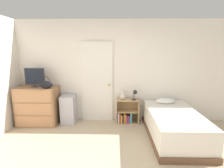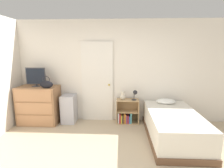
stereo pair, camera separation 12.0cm
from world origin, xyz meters
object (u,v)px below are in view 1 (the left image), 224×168
at_px(handbag, 46,85).
at_px(desk_lamp, 135,93).
at_px(storage_bin, 69,109).
at_px(bookshelf, 126,114).
at_px(bed, 173,125).
at_px(tv, 35,77).
at_px(dresser, 38,106).
at_px(teddy_bear, 123,96).

bearing_deg(handbag, desk_lamp, 7.26).
relative_size(storage_bin, bookshelf, 1.17).
bearing_deg(desk_lamp, bed, -43.90).
bearing_deg(bookshelf, desk_lamp, -11.86).
xyz_separation_m(tv, bookshelf, (2.21, 0.11, -0.95)).
bearing_deg(bookshelf, tv, -177.18).
relative_size(tv, bookshelf, 0.79).
bearing_deg(dresser, bed, -11.43).
bearing_deg(bed, desk_lamp, 136.10).
bearing_deg(dresser, storage_bin, 6.40).
height_order(dresser, storage_bin, dresser).
distance_m(teddy_bear, bed, 1.35).
xyz_separation_m(bookshelf, desk_lamp, (0.20, -0.04, 0.55)).
bearing_deg(tv, bed, -11.57).
bearing_deg(teddy_bear, storage_bin, -178.15).
bearing_deg(tv, bookshelf, 2.82).
relative_size(dresser, desk_lamp, 3.79).
bearing_deg(dresser, desk_lamp, 1.96).
height_order(teddy_bear, bed, teddy_bear).
xyz_separation_m(bookshelf, bed, (0.94, -0.75, 0.05)).
height_order(tv, bed, tv).
bearing_deg(bookshelf, dresser, -176.73).
xyz_separation_m(dresser, handbag, (0.30, -0.18, 0.57)).
height_order(handbag, bed, handbag).
bearing_deg(storage_bin, desk_lamp, -0.00).
relative_size(tv, handbag, 1.56).
relative_size(bookshelf, bed, 0.33).
bearing_deg(handbag, teddy_bear, 9.83).
bearing_deg(bed, storage_bin, 163.43).
xyz_separation_m(tv, handbag, (0.34, -0.20, -0.14)).
bearing_deg(tv, dresser, -23.23).
bearing_deg(handbag, tv, 149.69).
relative_size(tv, bed, 0.26).
height_order(bookshelf, bed, bed).
xyz_separation_m(dresser, tv, (-0.04, 0.02, 0.71)).
distance_m(dresser, storage_bin, 0.74).
relative_size(storage_bin, desk_lamp, 2.80).
bearing_deg(tv, storage_bin, 4.97).
distance_m(dresser, bookshelf, 2.19).
xyz_separation_m(storage_bin, desk_lamp, (1.65, -0.00, 0.42)).
xyz_separation_m(dresser, teddy_bear, (2.08, 0.13, 0.23)).
distance_m(dresser, teddy_bear, 2.10).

